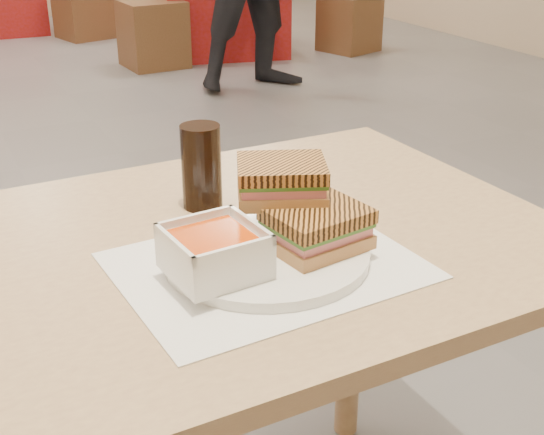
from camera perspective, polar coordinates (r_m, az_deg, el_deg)
name	(u,v)px	position (r m, az deg, el deg)	size (l,w,h in m)	color
main_table	(158,326)	(1.08, -8.86, -8.37)	(1.22, 0.73, 0.75)	tan
tray_liner	(267,266)	(0.98, -0.41, -3.77)	(0.41, 0.32, 0.00)	white
plate	(266,255)	(0.99, -0.47, -2.90)	(0.28, 0.28, 0.02)	white
soup_bowl	(215,253)	(0.93, -4.50, -2.81)	(0.12, 0.12, 0.06)	white
panini_lower	(317,228)	(0.99, 3.51, -0.80)	(0.14, 0.12, 0.06)	#BD8749
panini_upper	(282,180)	(1.01, 0.75, 2.91)	(0.15, 0.14, 0.05)	#BD8749
cola_glass	(201,167)	(1.15, -5.52, 3.96)	(0.06, 0.06, 0.13)	black
bg_chair_1l	(153,34)	(5.51, -9.25, 13.93)	(0.44, 0.44, 0.47)	brown
bg_chair_1r	(349,23)	(6.01, 6.04, 14.80)	(0.48, 0.48, 0.43)	brown
bg_chair_2r	(83,12)	(6.71, -14.48, 15.27)	(0.48, 0.48, 0.45)	brown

